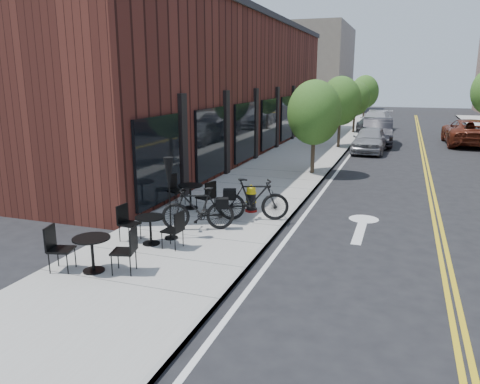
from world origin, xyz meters
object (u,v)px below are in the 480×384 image
at_px(bistro_set_c, 190,193).
at_px(patio_umbrella, 169,181).
at_px(bicycle_right, 253,199).
at_px(bicycle_left, 198,209).
at_px(parked_car_far, 468,132).
at_px(parked_car_c, 375,121).
at_px(fire_hydrant, 251,199).
at_px(bistro_set_b, 150,226).
at_px(parked_car_a, 370,140).
at_px(bistro_set_a, 92,249).
at_px(parked_car_b, 377,132).

relative_size(bistro_set_c, patio_umbrella, 0.88).
bearing_deg(bicycle_right, bicycle_left, 120.73).
bearing_deg(parked_car_far, parked_car_c, -47.90).
height_order(fire_hydrant, bistro_set_b, bistro_set_b).
height_order(bicycle_right, parked_car_a, parked_car_a).
relative_size(bicycle_left, bistro_set_a, 1.04).
bearing_deg(patio_umbrella, parked_car_c, 83.51).
distance_m(bistro_set_a, patio_umbrella, 2.59).
distance_m(fire_hydrant, bicycle_left, 2.24).
distance_m(bistro_set_a, bistro_set_c, 5.01).
bearing_deg(bistro_set_b, parked_car_c, 87.89).
bearing_deg(parked_car_a, bistro_set_a, -99.84).
bearing_deg(parked_car_a, patio_umbrella, -99.65).
relative_size(patio_umbrella, parked_car_a, 0.49).
bearing_deg(parked_car_far, patio_umbrella, 65.65).
bearing_deg(bistro_set_c, fire_hydrant, 30.28).
bearing_deg(bicycle_left, parked_car_c, 150.97).
bearing_deg(parked_car_a, bistro_set_c, -104.61).
xyz_separation_m(bicycle_left, bistro_set_b, (-0.62, -1.37, -0.12)).
distance_m(bicycle_left, bicycle_right, 1.69).
height_order(bicycle_right, parked_car_far, parked_car_far).
height_order(bistro_set_c, patio_umbrella, patio_umbrella).
bearing_deg(parked_car_b, parked_car_far, 15.36).
relative_size(bistro_set_a, bistro_set_c, 1.01).
bearing_deg(bistro_set_c, parked_car_a, 94.80).
height_order(fire_hydrant, bicycle_right, bicycle_right).
bearing_deg(patio_umbrella, parked_car_a, 78.05).
bearing_deg(bicycle_right, bistro_set_a, 137.10).
relative_size(parked_car_a, parked_car_c, 0.78).
bearing_deg(parked_car_a, fire_hydrant, -97.63).
bearing_deg(patio_umbrella, parked_car_b, 79.35).
height_order(bistro_set_a, parked_car_c, parked_car_c).
bearing_deg(bicycle_left, bistro_set_a, -38.93).
xyz_separation_m(bicycle_left, patio_umbrella, (-0.35, -0.86, 0.89)).
bearing_deg(parked_car_c, bistro_set_c, -93.27).
relative_size(bicycle_right, parked_car_c, 0.37).
bearing_deg(fire_hydrant, bistro_set_b, -112.86).
bearing_deg(parked_car_c, parked_car_a, -82.45).
relative_size(bicycle_left, bistro_set_c, 1.06).
bearing_deg(patio_umbrella, bistro_set_c, 105.13).
distance_m(bistro_set_b, parked_car_far, 23.87).
height_order(bistro_set_c, parked_car_far, parked_car_far).
bearing_deg(patio_umbrella, bicycle_left, 68.11).
bearing_deg(bicycle_left, bistro_set_b, -47.27).
bearing_deg(bistro_set_c, parked_car_b, 97.15).
height_order(parked_car_b, parked_car_c, parked_car_b).
height_order(fire_hydrant, parked_car_c, parked_car_c).
bearing_deg(bistro_set_a, parked_car_far, 53.83).
height_order(bicycle_right, patio_umbrella, patio_umbrella).
bearing_deg(bicycle_right, fire_hydrant, 2.96).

